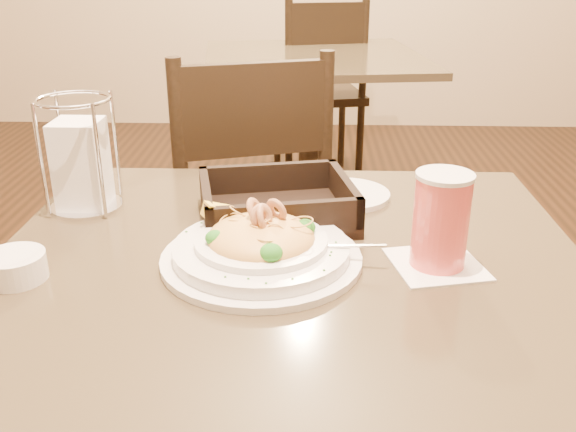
{
  "coord_description": "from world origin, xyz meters",
  "views": [
    {
      "loc": [
        0.03,
        -0.82,
        1.17
      ],
      "look_at": [
        0.0,
        0.02,
        0.81
      ],
      "focal_mm": 40.0,
      "sensor_mm": 36.0,
      "label": 1
    }
  ],
  "objects_px": {
    "background_table": "(313,108)",
    "napkin_caddy": "(81,162)",
    "butter_ramekin": "(15,267)",
    "dining_chair_far": "(320,87)",
    "pasta_bowl": "(261,246)",
    "bread_basket": "(277,207)",
    "side_plate": "(346,195)",
    "main_table": "(288,400)",
    "dining_chair_near": "(246,208)",
    "drink_glass": "(441,221)"
  },
  "relations": [
    {
      "from": "background_table",
      "to": "napkin_caddy",
      "type": "height_order",
      "value": "napkin_caddy"
    },
    {
      "from": "butter_ramekin",
      "to": "dining_chair_far",
      "type": "bearing_deg",
      "value": 79.15
    },
    {
      "from": "pasta_bowl",
      "to": "bread_basket",
      "type": "relative_size",
      "value": 1.16
    },
    {
      "from": "dining_chair_far",
      "to": "side_plate",
      "type": "xyz_separation_m",
      "value": [
        0.02,
        -2.06,
        0.23
      ]
    },
    {
      "from": "bread_basket",
      "to": "napkin_caddy",
      "type": "height_order",
      "value": "napkin_caddy"
    },
    {
      "from": "napkin_caddy",
      "to": "butter_ramekin",
      "type": "distance_m",
      "value": 0.27
    },
    {
      "from": "side_plate",
      "to": "butter_ramekin",
      "type": "relative_size",
      "value": 1.85
    },
    {
      "from": "main_table",
      "to": "background_table",
      "type": "height_order",
      "value": "same"
    },
    {
      "from": "background_table",
      "to": "dining_chair_near",
      "type": "distance_m",
      "value": 1.15
    },
    {
      "from": "drink_glass",
      "to": "pasta_bowl",
      "type": "bearing_deg",
      "value": 179.75
    },
    {
      "from": "main_table",
      "to": "dining_chair_near",
      "type": "relative_size",
      "value": 0.97
    },
    {
      "from": "main_table",
      "to": "dining_chair_near",
      "type": "bearing_deg",
      "value": 100.22
    },
    {
      "from": "main_table",
      "to": "drink_glass",
      "type": "xyz_separation_m",
      "value": [
        0.22,
        0.03,
        0.3
      ]
    },
    {
      "from": "main_table",
      "to": "side_plate",
      "type": "height_order",
      "value": "side_plate"
    },
    {
      "from": "butter_ramekin",
      "to": "bread_basket",
      "type": "bearing_deg",
      "value": 31.71
    },
    {
      "from": "background_table",
      "to": "pasta_bowl",
      "type": "bearing_deg",
      "value": -92.45
    },
    {
      "from": "dining_chair_near",
      "to": "drink_glass",
      "type": "bearing_deg",
      "value": 98.23
    },
    {
      "from": "napkin_caddy",
      "to": "side_plate",
      "type": "bearing_deg",
      "value": 8.1
    },
    {
      "from": "dining_chair_far",
      "to": "napkin_caddy",
      "type": "relative_size",
      "value": 4.61
    },
    {
      "from": "background_table",
      "to": "drink_glass",
      "type": "distance_m",
      "value": 1.92
    },
    {
      "from": "dining_chair_far",
      "to": "napkin_caddy",
      "type": "bearing_deg",
      "value": 66.15
    },
    {
      "from": "side_plate",
      "to": "butter_ramekin",
      "type": "bearing_deg",
      "value": -145.5
    },
    {
      "from": "pasta_bowl",
      "to": "napkin_caddy",
      "type": "bearing_deg",
      "value": 148.52
    },
    {
      "from": "background_table",
      "to": "butter_ramekin",
      "type": "xyz_separation_m",
      "value": [
        -0.42,
        -1.95,
        0.25
      ]
    },
    {
      "from": "side_plate",
      "to": "napkin_caddy",
      "type": "bearing_deg",
      "value": -171.9
    },
    {
      "from": "background_table",
      "to": "main_table",
      "type": "bearing_deg",
      "value": -91.22
    },
    {
      "from": "dining_chair_far",
      "to": "napkin_caddy",
      "type": "height_order",
      "value": "dining_chair_far"
    },
    {
      "from": "dining_chair_far",
      "to": "pasta_bowl",
      "type": "relative_size",
      "value": 2.8
    },
    {
      "from": "dining_chair_near",
      "to": "pasta_bowl",
      "type": "distance_m",
      "value": 0.81
    },
    {
      "from": "side_plate",
      "to": "drink_glass",
      "type": "bearing_deg",
      "value": -66.05
    },
    {
      "from": "butter_ramekin",
      "to": "napkin_caddy",
      "type": "bearing_deg",
      "value": 86.94
    },
    {
      "from": "dining_chair_near",
      "to": "background_table",
      "type": "bearing_deg",
      "value": -116.38
    },
    {
      "from": "side_plate",
      "to": "dining_chair_near",
      "type": "bearing_deg",
      "value": 116.21
    },
    {
      "from": "main_table",
      "to": "dining_chair_far",
      "type": "xyz_separation_m",
      "value": [
        0.08,
        2.36,
        0.0
      ]
    },
    {
      "from": "background_table",
      "to": "side_plate",
      "type": "relative_size",
      "value": 6.25
    },
    {
      "from": "drink_glass",
      "to": "butter_ramekin",
      "type": "relative_size",
      "value": 1.74
    },
    {
      "from": "dining_chair_near",
      "to": "bread_basket",
      "type": "distance_m",
      "value": 0.66
    },
    {
      "from": "pasta_bowl",
      "to": "drink_glass",
      "type": "relative_size",
      "value": 2.19
    },
    {
      "from": "main_table",
      "to": "background_table",
      "type": "relative_size",
      "value": 0.89
    },
    {
      "from": "drink_glass",
      "to": "napkin_caddy",
      "type": "bearing_deg",
      "value": 161.0
    },
    {
      "from": "dining_chair_far",
      "to": "dining_chair_near",
      "type": "bearing_deg",
      "value": 70.03
    },
    {
      "from": "pasta_bowl",
      "to": "dining_chair_far",
      "type": "bearing_deg",
      "value": 87.14
    },
    {
      "from": "dining_chair_far",
      "to": "pasta_bowl",
      "type": "bearing_deg",
      "value": 75.09
    },
    {
      "from": "bread_basket",
      "to": "side_plate",
      "type": "xyz_separation_m",
      "value": [
        0.12,
        0.11,
        -0.02
      ]
    },
    {
      "from": "background_table",
      "to": "napkin_caddy",
      "type": "distance_m",
      "value": 1.77
    },
    {
      "from": "dining_chair_far",
      "to": "pasta_bowl",
      "type": "height_order",
      "value": "dining_chair_far"
    },
    {
      "from": "pasta_bowl",
      "to": "background_table",
      "type": "bearing_deg",
      "value": 87.55
    },
    {
      "from": "pasta_bowl",
      "to": "drink_glass",
      "type": "xyz_separation_m",
      "value": [
        0.26,
        -0.0,
        0.04
      ]
    },
    {
      "from": "dining_chair_far",
      "to": "bread_basket",
      "type": "xyz_separation_m",
      "value": [
        -0.1,
        -2.17,
        0.25
      ]
    },
    {
      "from": "dining_chair_far",
      "to": "drink_glass",
      "type": "relative_size",
      "value": 6.14
    }
  ]
}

